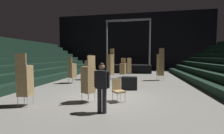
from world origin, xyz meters
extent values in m
cube|color=gray|center=(0.00, 0.00, -0.05)|extent=(22.00, 30.00, 0.10)
cube|color=black|center=(0.00, 15.00, 4.00)|extent=(22.00, 0.30, 8.00)
cube|color=black|center=(-5.38, 1.00, 0.23)|extent=(0.75, 24.00, 0.45)
cube|color=black|center=(-6.12, 1.00, 0.68)|extent=(0.75, 24.00, 0.45)
cube|color=black|center=(-6.88, 1.00, 1.12)|extent=(0.75, 24.00, 0.45)
cube|color=black|center=(5.38, 1.00, 0.23)|extent=(0.75, 24.00, 0.45)
cube|color=black|center=(0.00, 11.28, 0.46)|extent=(5.34, 2.52, 0.92)
cylinder|color=#9EA0A8|center=(-2.42, 10.27, 3.44)|extent=(0.16, 0.16, 5.05)
cylinder|color=#9EA0A8|center=(2.42, 10.27, 3.44)|extent=(0.16, 0.16, 5.05)
cube|color=#9EA0A8|center=(0.00, 10.27, 5.97)|extent=(5.04, 0.20, 0.20)
cylinder|color=black|center=(-2.17, 10.27, 5.75)|extent=(0.18, 0.18, 0.22)
cylinder|color=black|center=(-0.72, 10.27, 5.75)|extent=(0.18, 0.18, 0.22)
cylinder|color=black|center=(0.72, 10.27, 5.75)|extent=(0.18, 0.18, 0.22)
cylinder|color=black|center=(2.17, 10.27, 5.75)|extent=(0.18, 0.18, 0.22)
cylinder|color=black|center=(0.31, -2.18, 0.42)|extent=(0.15, 0.15, 0.85)
cylinder|color=black|center=(0.13, -2.15, 0.42)|extent=(0.15, 0.15, 0.85)
cube|color=silver|center=(0.21, -2.22, 1.15)|extent=(0.19, 0.13, 0.60)
cube|color=black|center=(0.22, -2.16, 1.15)|extent=(0.43, 0.29, 0.60)
cube|color=black|center=(0.20, -2.27, 1.22)|extent=(0.06, 0.02, 0.38)
cylinder|color=black|center=(0.45, -2.20, 1.16)|extent=(0.11, 0.11, 0.55)
cylinder|color=black|center=(-0.01, -2.12, 1.16)|extent=(0.11, 0.11, 0.55)
sphere|color=#936B4C|center=(0.22, -2.16, 1.59)|extent=(0.20, 0.20, 0.20)
sphere|color=black|center=(0.22, -2.16, 1.64)|extent=(0.16, 0.16, 0.16)
cylinder|color=#B2B5BA|center=(-2.66, 4.61, 0.20)|extent=(0.02, 0.02, 0.40)
cylinder|color=#B2B5BA|center=(-3.01, 4.76, 0.20)|extent=(0.02, 0.02, 0.40)
cylinder|color=#B2B5BA|center=(-2.51, 4.96, 0.20)|extent=(0.02, 0.02, 0.40)
cylinder|color=#B2B5BA|center=(-2.86, 5.11, 0.20)|extent=(0.02, 0.02, 0.40)
cube|color=#A38456|center=(-2.76, 4.86, 0.44)|extent=(0.58, 0.58, 0.08)
cube|color=#A38456|center=(-2.76, 4.86, 0.53)|extent=(0.58, 0.58, 0.08)
cube|color=#A38456|center=(-2.76, 4.86, 0.61)|extent=(0.58, 0.58, 0.08)
cube|color=#A38456|center=(-2.76, 4.86, 0.70)|extent=(0.58, 0.58, 0.08)
cube|color=#A38456|center=(-2.76, 4.86, 0.78)|extent=(0.58, 0.58, 0.08)
cube|color=#A38456|center=(-2.76, 4.86, 0.87)|extent=(0.58, 0.58, 0.08)
cube|color=#A38456|center=(-2.76, 4.86, 0.95)|extent=(0.58, 0.58, 0.08)
cube|color=#A38456|center=(-2.76, 4.86, 1.04)|extent=(0.58, 0.58, 0.08)
cube|color=#A38456|center=(-2.76, 4.86, 1.12)|extent=(0.58, 0.58, 0.08)
cube|color=#A38456|center=(-2.76, 4.86, 1.21)|extent=(0.58, 0.58, 0.08)
cube|color=#A38456|center=(-2.76, 4.86, 1.29)|extent=(0.58, 0.58, 0.08)
cube|color=#A38456|center=(-2.76, 4.86, 1.38)|extent=(0.58, 0.58, 0.08)
cube|color=#A38456|center=(-2.76, 4.86, 1.46)|extent=(0.58, 0.58, 0.08)
cube|color=#A38456|center=(-2.76, 4.86, 1.55)|extent=(0.58, 0.58, 0.08)
cube|color=#A38456|center=(-2.68, 5.04, 1.82)|extent=(0.39, 0.21, 0.46)
cylinder|color=#B2B5BA|center=(0.13, 5.63, 0.20)|extent=(0.02, 0.02, 0.40)
cylinder|color=#B2B5BA|center=(-0.24, 5.68, 0.20)|extent=(0.02, 0.02, 0.40)
cylinder|color=#B2B5BA|center=(0.18, 6.01, 0.20)|extent=(0.02, 0.02, 0.40)
cylinder|color=#B2B5BA|center=(-0.20, 6.06, 0.20)|extent=(0.02, 0.02, 0.40)
cube|color=#A38456|center=(-0.03, 5.85, 0.44)|extent=(0.49, 0.49, 0.08)
cube|color=#A38456|center=(-0.03, 5.85, 0.53)|extent=(0.49, 0.49, 0.08)
cube|color=#A38456|center=(-0.03, 5.85, 0.61)|extent=(0.49, 0.49, 0.08)
cube|color=#A38456|center=(-0.03, 5.85, 0.70)|extent=(0.49, 0.49, 0.08)
cube|color=#A38456|center=(-0.03, 5.85, 0.78)|extent=(0.49, 0.49, 0.08)
cube|color=#A38456|center=(-0.03, 5.85, 0.87)|extent=(0.49, 0.49, 0.08)
cube|color=#A38456|center=(-0.03, 5.85, 0.95)|extent=(0.49, 0.49, 0.08)
cube|color=#A38456|center=(-0.03, 5.85, 1.04)|extent=(0.49, 0.49, 0.08)
cube|color=#A38456|center=(-0.03, 5.85, 1.12)|extent=(0.49, 0.49, 0.08)
cube|color=#A38456|center=(-0.03, 5.85, 1.21)|extent=(0.49, 0.49, 0.08)
cube|color=#A38456|center=(-0.03, 5.85, 1.29)|extent=(0.49, 0.49, 0.08)
cube|color=#A38456|center=(-0.01, 6.04, 1.56)|extent=(0.41, 0.10, 0.46)
cylinder|color=#B2B5BA|center=(-0.90, 4.85, 0.20)|extent=(0.02, 0.02, 0.40)
cylinder|color=#B2B5BA|center=(-1.23, 5.05, 0.20)|extent=(0.02, 0.02, 0.40)
cylinder|color=#B2B5BA|center=(-0.71, 5.18, 0.20)|extent=(0.02, 0.02, 0.40)
cylinder|color=#B2B5BA|center=(-1.03, 5.38, 0.20)|extent=(0.02, 0.02, 0.40)
cube|color=#A38456|center=(-0.97, 5.12, 0.44)|extent=(0.60, 0.60, 0.08)
cube|color=#A38456|center=(-0.97, 5.12, 0.53)|extent=(0.60, 0.60, 0.08)
cube|color=#A38456|center=(-0.97, 5.12, 0.61)|extent=(0.60, 0.60, 0.08)
cube|color=#A38456|center=(-0.97, 5.12, 0.70)|extent=(0.60, 0.60, 0.08)
cube|color=#A38456|center=(-0.97, 5.12, 0.78)|extent=(0.60, 0.60, 0.08)
cube|color=#A38456|center=(-0.97, 5.12, 0.87)|extent=(0.60, 0.60, 0.08)
cube|color=#A38456|center=(-0.97, 5.12, 0.95)|extent=(0.60, 0.60, 0.08)
cube|color=#A38456|center=(-0.97, 5.12, 1.04)|extent=(0.60, 0.60, 0.08)
cube|color=#A38456|center=(-0.97, 5.12, 1.12)|extent=(0.60, 0.60, 0.08)
cube|color=#A38456|center=(-0.97, 5.12, 1.21)|extent=(0.60, 0.60, 0.08)
cube|color=#A38456|center=(-0.97, 5.12, 1.29)|extent=(0.60, 0.60, 0.08)
cube|color=#A38456|center=(-0.97, 5.12, 1.38)|extent=(0.60, 0.60, 0.08)
cube|color=#A38456|center=(-0.97, 5.12, 1.46)|extent=(0.60, 0.60, 0.08)
cube|color=#A38456|center=(-0.97, 5.12, 1.55)|extent=(0.60, 0.60, 0.08)
cube|color=#A38456|center=(-0.97, 5.12, 1.63)|extent=(0.60, 0.60, 0.08)
cube|color=#A38456|center=(-0.97, 5.12, 1.72)|extent=(0.60, 0.60, 0.08)
cube|color=#A38456|center=(-0.97, 5.12, 1.80)|extent=(0.60, 0.60, 0.08)
cube|color=#A38456|center=(-0.97, 5.12, 1.89)|extent=(0.60, 0.60, 0.08)
cube|color=#A38456|center=(-0.97, 5.12, 1.97)|extent=(0.60, 0.60, 0.08)
cube|color=#A38456|center=(-0.97, 5.12, 2.06)|extent=(0.60, 0.60, 0.08)
cube|color=#A38456|center=(-0.87, 5.28, 2.33)|extent=(0.37, 0.25, 0.46)
cylinder|color=#B2B5BA|center=(-3.45, 3.31, 0.20)|extent=(0.02, 0.02, 0.40)
cylinder|color=#B2B5BA|center=(-3.10, 3.16, 0.20)|extent=(0.02, 0.02, 0.40)
cylinder|color=#B2B5BA|center=(-3.60, 2.96, 0.20)|extent=(0.02, 0.02, 0.40)
cylinder|color=#B2B5BA|center=(-3.25, 2.81, 0.20)|extent=(0.02, 0.02, 0.40)
cube|color=#A38456|center=(-3.35, 3.06, 0.44)|extent=(0.58, 0.58, 0.08)
cube|color=#A38456|center=(-3.35, 3.06, 0.53)|extent=(0.58, 0.58, 0.08)
cube|color=#A38456|center=(-3.35, 3.06, 0.61)|extent=(0.58, 0.58, 0.08)
cube|color=#A38456|center=(-3.35, 3.06, 0.70)|extent=(0.58, 0.58, 0.08)
cube|color=#A38456|center=(-3.35, 3.06, 0.78)|extent=(0.58, 0.58, 0.08)
cube|color=#A38456|center=(-3.35, 3.06, 0.87)|extent=(0.58, 0.58, 0.08)
cube|color=#A38456|center=(-3.35, 3.06, 0.95)|extent=(0.58, 0.58, 0.08)
cube|color=#A38456|center=(-3.35, 3.06, 1.04)|extent=(0.58, 0.58, 0.08)
cube|color=#A38456|center=(-3.35, 3.06, 1.12)|extent=(0.58, 0.58, 0.08)
cube|color=#A38456|center=(-3.35, 3.06, 1.21)|extent=(0.58, 0.58, 0.08)
cube|color=#A38456|center=(-3.35, 3.06, 1.29)|extent=(0.58, 0.58, 0.08)
cube|color=#A38456|center=(-3.35, 3.06, 1.38)|extent=(0.58, 0.58, 0.08)
cube|color=#A38456|center=(-3.42, 2.88, 1.65)|extent=(0.39, 0.20, 0.46)
cylinder|color=#B2B5BA|center=(-0.92, -1.15, 0.20)|extent=(0.02, 0.02, 0.40)
cylinder|color=#B2B5BA|center=(-0.74, -0.81, 0.20)|extent=(0.02, 0.02, 0.40)
cylinder|color=#B2B5BA|center=(-0.58, -1.33, 0.20)|extent=(0.02, 0.02, 0.40)
cylinder|color=#B2B5BA|center=(-0.40, -0.99, 0.20)|extent=(0.02, 0.02, 0.40)
cube|color=#A38456|center=(-0.66, -1.07, 0.44)|extent=(0.59, 0.59, 0.08)
cube|color=#A38456|center=(-0.66, -1.07, 0.53)|extent=(0.59, 0.59, 0.08)
cube|color=#A38456|center=(-0.66, -1.07, 0.61)|extent=(0.59, 0.59, 0.08)
cube|color=#A38456|center=(-0.66, -1.07, 0.70)|extent=(0.59, 0.59, 0.08)
cube|color=#A38456|center=(-0.66, -1.07, 0.78)|extent=(0.59, 0.59, 0.08)
cube|color=#A38456|center=(-0.66, -1.07, 0.87)|extent=(0.59, 0.59, 0.08)
cube|color=#A38456|center=(-0.66, -1.07, 0.95)|extent=(0.59, 0.59, 0.08)
cube|color=#A38456|center=(-0.66, -1.07, 1.04)|extent=(0.59, 0.59, 0.08)
cube|color=#A38456|center=(-0.66, -1.07, 1.12)|extent=(0.59, 0.59, 0.08)
cube|color=#A38456|center=(-0.66, -1.07, 1.21)|extent=(0.59, 0.59, 0.08)
cube|color=#A38456|center=(-0.66, -1.07, 1.29)|extent=(0.59, 0.59, 0.08)
cube|color=#A38456|center=(-0.66, -1.07, 1.38)|extent=(0.59, 0.59, 0.08)
cube|color=#A38456|center=(-0.66, -1.07, 1.46)|extent=(0.59, 0.59, 0.08)
cube|color=#A38456|center=(-0.49, -1.16, 1.73)|extent=(0.23, 0.38, 0.46)
cylinder|color=#B2B5BA|center=(-3.11, -1.83, 0.20)|extent=(0.02, 0.02, 0.40)
cylinder|color=#B2B5BA|center=(-2.73, -1.78, 0.20)|extent=(0.02, 0.02, 0.40)
cylinder|color=#B2B5BA|center=(-3.06, -2.21, 0.20)|extent=(0.02, 0.02, 0.40)
cylinder|color=#B2B5BA|center=(-2.69, -2.16, 0.20)|extent=(0.02, 0.02, 0.40)
cube|color=#A38456|center=(-2.90, -2.00, 0.44)|extent=(0.49, 0.49, 0.08)
cube|color=#A38456|center=(-2.90, -2.00, 0.53)|extent=(0.49, 0.49, 0.08)
cube|color=#A38456|center=(-2.90, -2.00, 0.61)|extent=(0.49, 0.49, 0.08)
cube|color=#A38456|center=(-2.90, -2.00, 0.70)|extent=(0.49, 0.49, 0.08)
cube|color=#A38456|center=(-2.90, -2.00, 0.78)|extent=(0.49, 0.49, 0.08)
cube|color=#A38456|center=(-2.90, -2.00, 0.87)|extent=(0.49, 0.49, 0.08)
cube|color=#A38456|center=(-2.90, -2.00, 0.95)|extent=(0.49, 0.49, 0.08)
cube|color=#A38456|center=(-2.90, -2.00, 1.04)|extent=(0.49, 0.49, 0.08)
cube|color=#A38456|center=(-2.90, -2.00, 1.12)|extent=(0.49, 0.49, 0.08)
cube|color=#A38456|center=(-2.90, -2.00, 1.21)|extent=(0.49, 0.49, 0.08)
cube|color=#A38456|center=(-2.90, -2.00, 1.29)|extent=(0.49, 0.49, 0.08)
cube|color=#A38456|center=(-2.90, -2.00, 1.38)|extent=(0.49, 0.49, 0.08)
cube|color=#A38456|center=(-2.90, -2.00, 1.46)|extent=(0.49, 0.49, 0.08)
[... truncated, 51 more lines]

